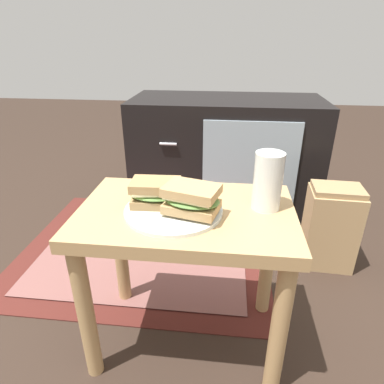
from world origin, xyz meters
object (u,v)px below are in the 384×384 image
tv_cabinet (225,154)px  sandwich_back (192,199)px  beer_glass (268,182)px  paper_bag (330,227)px  sandwich_front (156,193)px  plate (174,210)px

tv_cabinet → sandwich_back: bearing=-94.0°
sandwich_back → beer_glass: 0.20m
paper_bag → beer_glass: bearing=-127.8°
tv_cabinet → paper_bag: tv_cabinet is taller
sandwich_front → paper_bag: 0.82m
tv_cabinet → plate: 0.99m
tv_cabinet → beer_glass: 0.96m
sandwich_back → plate: bearing=157.9°
plate → paper_bag: 0.78m
paper_bag → tv_cabinet: bearing=131.0°
sandwich_back → beer_glass: size_ratio=1.05×
tv_cabinet → sandwich_back: (-0.07, -0.99, 0.22)m
plate → paper_bag: plate is taller
tv_cabinet → beer_glass: bearing=-82.8°
tv_cabinet → sandwich_back: size_ratio=6.09×
sandwich_front → sandwich_back: (0.10, -0.04, 0.01)m
sandwich_back → beer_glass: bearing=20.6°
plate → sandwich_front: sandwich_front is taller
sandwich_front → beer_glass: bearing=6.2°
plate → beer_glass: beer_glass is taller
plate → paper_bag: (0.55, 0.46, -0.29)m
plate → paper_bag: size_ratio=0.72×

